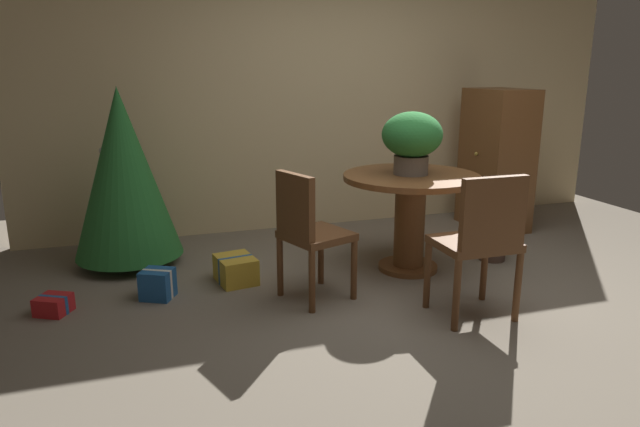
{
  "coord_description": "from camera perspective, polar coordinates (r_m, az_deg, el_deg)",
  "views": [
    {
      "loc": [
        -1.89,
        -3.16,
        1.56
      ],
      "look_at": [
        -0.77,
        0.29,
        0.62
      ],
      "focal_mm": 32.01,
      "sensor_mm": 36.0,
      "label": 1
    }
  ],
  "objects": [
    {
      "name": "ground_plane",
      "position": [
        4.0,
        12.02,
        -8.75
      ],
      "size": [
        6.6,
        6.6,
        0.0
      ],
      "primitive_type": "plane",
      "color": "#756B5B"
    },
    {
      "name": "back_wall_panel",
      "position": [
        5.69,
        1.48,
        11.93
      ],
      "size": [
        6.0,
        0.1,
        2.6
      ],
      "primitive_type": "cube",
      "color": "beige",
      "rests_on": "ground_plane"
    },
    {
      "name": "round_dining_table",
      "position": [
        4.44,
        9.01,
        0.92
      ],
      "size": [
        1.04,
        1.04,
        0.76
      ],
      "color": "brown",
      "rests_on": "ground_plane"
    },
    {
      "name": "flower_vase",
      "position": [
        4.36,
        9.19,
        7.44
      ],
      "size": [
        0.46,
        0.46,
        0.47
      ],
      "color": "#665B51",
      "rests_on": "round_dining_table"
    },
    {
      "name": "wooden_chair_left",
      "position": [
        3.81,
        -1.19,
        -1.61
      ],
      "size": [
        0.52,
        0.52,
        0.89
      ],
      "color": "brown",
      "rests_on": "ground_plane"
    },
    {
      "name": "wooden_chair_near",
      "position": [
        3.64,
        15.82,
        -2.31
      ],
      "size": [
        0.48,
        0.41,
        0.94
      ],
      "color": "brown",
      "rests_on": "ground_plane"
    },
    {
      "name": "holiday_tree",
      "position": [
        4.72,
        -19.04,
        3.83
      ],
      "size": [
        0.84,
        0.84,
        1.42
      ],
      "color": "brown",
      "rests_on": "ground_plane"
    },
    {
      "name": "gift_box_blue",
      "position": [
        4.12,
        -15.93,
        -6.8
      ],
      "size": [
        0.27,
        0.26,
        0.2
      ],
      "color": "#1E569E",
      "rests_on": "ground_plane"
    },
    {
      "name": "gift_box_red",
      "position": [
        4.12,
        -25.09,
        -8.26
      ],
      "size": [
        0.25,
        0.25,
        0.12
      ],
      "color": "red",
      "rests_on": "ground_plane"
    },
    {
      "name": "gift_box_gold",
      "position": [
        4.29,
        -8.42,
        -5.56
      ],
      "size": [
        0.31,
        0.35,
        0.2
      ],
      "color": "gold",
      "rests_on": "ground_plane"
    },
    {
      "name": "wooden_cabinet",
      "position": [
        5.83,
        17.21,
        5.17
      ],
      "size": [
        0.47,
        0.68,
        1.35
      ],
      "color": "brown",
      "rests_on": "ground_plane"
    },
    {
      "name": "potted_plant",
      "position": [
        4.9,
        16.95,
        -1.86
      ],
      "size": [
        0.27,
        0.27,
        0.42
      ],
      "color": "#4C382D",
      "rests_on": "ground_plane"
    }
  ]
}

